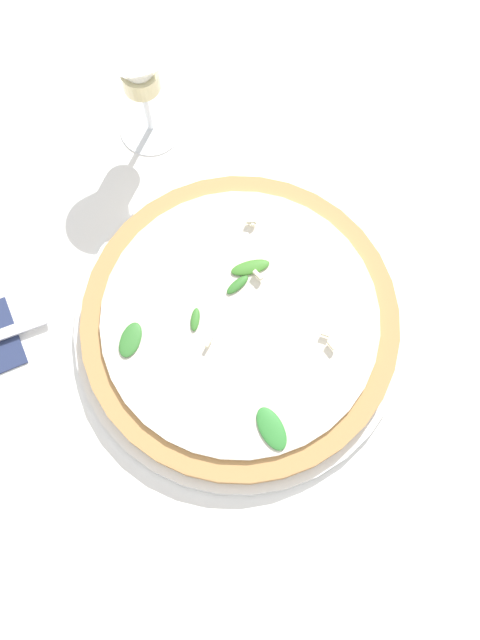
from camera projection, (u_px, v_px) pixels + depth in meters
ground_plane at (279, 335)px, 0.81m from camera, size 6.00×6.00×0.00m
pizza_arugula_main at (240, 324)px, 0.80m from camera, size 0.36×0.36×0.05m
wine_glass at (139, 72)px, 0.78m from camera, size 0.08×0.08×0.16m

